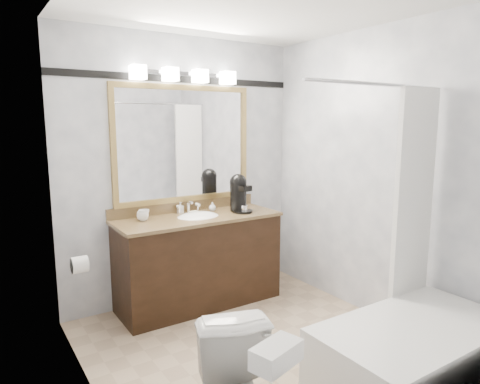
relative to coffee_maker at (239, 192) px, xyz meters
name	(u,v)px	position (x,y,z in m)	size (l,w,h in m)	color
room	(263,187)	(-0.43, -0.98, 0.21)	(2.42, 2.62, 2.52)	tan
vanity	(199,259)	(-0.43, 0.03, -0.60)	(1.53, 0.58, 0.97)	black
mirror	(184,144)	(-0.43, 0.30, 0.46)	(1.40, 0.04, 1.10)	tan
vanity_light_bar	(185,75)	(-0.43, 0.24, 1.09)	(1.02, 0.14, 0.12)	silver
accent_stripe	(182,79)	(-0.43, 0.31, 1.06)	(2.40, 0.01, 0.06)	black
bathtub	(414,347)	(0.13, -1.88, -0.76)	(1.30, 0.75, 1.96)	white
tp_roll	(80,265)	(-1.57, -0.32, -0.34)	(0.12, 0.12, 0.11)	white
tissue_box	(277,355)	(-1.17, -2.10, -0.29)	(0.23, 0.12, 0.09)	white
coffee_maker	(239,192)	(0.00, 0.00, 0.00)	(0.19, 0.24, 0.37)	black
cup_left	(143,216)	(-0.92, 0.14, -0.15)	(0.10, 0.10, 0.08)	white
cup_right	(144,215)	(-0.89, 0.17, -0.14)	(0.10, 0.10, 0.09)	white
soap_bottle_a	(180,208)	(-0.50, 0.25, -0.14)	(0.05, 0.05, 0.10)	white
soap_bottle_b	(212,206)	(-0.20, 0.17, -0.15)	(0.07, 0.07, 0.09)	white
soap_bar	(193,212)	(-0.42, 0.15, -0.18)	(0.08, 0.05, 0.03)	beige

